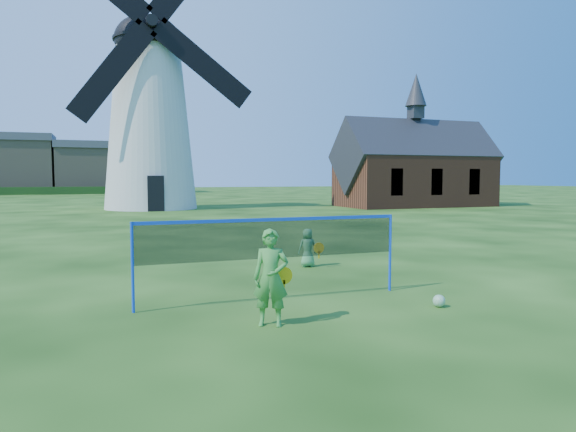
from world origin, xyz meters
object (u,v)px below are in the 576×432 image
at_px(chapel, 415,169).
at_px(windmill, 150,113).
at_px(player_girl, 271,278).
at_px(player_boy, 308,248).
at_px(badminton_net, 273,240).
at_px(play_ball, 439,301).

bearing_deg(chapel, windmill, 169.47).
xyz_separation_m(player_girl, player_boy, (2.56, 4.72, -0.26)).
bearing_deg(chapel, badminton_net, -128.18).
xyz_separation_m(chapel, play_ball, (-17.96, -27.64, -2.81)).
height_order(chapel, badminton_net, chapel).
bearing_deg(windmill, play_ball, -86.47).
bearing_deg(play_ball, chapel, 56.98).
height_order(player_boy, play_ball, player_boy).
distance_m(player_girl, player_boy, 5.37).
distance_m(player_boy, play_ball, 4.71).
height_order(chapel, play_ball, chapel).
bearing_deg(chapel, play_ball, -123.02).
relative_size(chapel, play_ball, 55.72).
xyz_separation_m(badminton_net, player_girl, (-0.55, -1.54, -0.39)).
bearing_deg(player_girl, windmill, 112.55).
bearing_deg(windmill, player_boy, -87.15).
distance_m(chapel, player_boy, 29.65).
bearing_deg(chapel, player_girl, -127.32).
distance_m(windmill, badminton_net, 30.42).
height_order(chapel, player_boy, chapel).
xyz_separation_m(windmill, play_ball, (1.93, -31.34, -6.78)).
relative_size(chapel, player_boy, 12.43).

